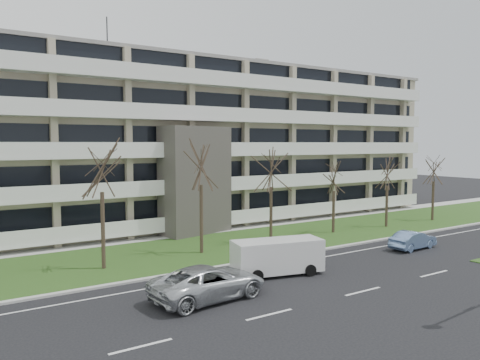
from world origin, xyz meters
TOP-DOWN VIEW (x-y plane):
  - ground at (0.00, 0.00)m, footprint 160.00×160.00m
  - grass_verge at (0.00, 13.00)m, footprint 90.00×10.00m
  - curb at (0.00, 8.00)m, footprint 90.00×0.35m
  - sidewalk at (0.00, 18.50)m, footprint 90.00×2.00m
  - lane_edge_line at (0.00, 6.50)m, footprint 90.00×0.12m
  - apartment_building at (-0.01, 25.32)m, footprint 60.50×15.10m
  - silver_pickup at (-7.23, 3.34)m, footprint 6.16×3.26m
  - blue_sedan at (10.42, 4.77)m, footprint 4.08×1.63m
  - white_van at (-1.71, 4.90)m, footprint 5.54×3.07m
  - tree_2 at (-9.91, 11.54)m, footprint 4.20×4.20m
  - tree_3 at (-3.00, 11.90)m, footprint 4.26×4.26m
  - tree_4 at (3.01, 11.93)m, footprint 3.85×3.85m
  - tree_5 at (9.93, 12.33)m, footprint 3.20×3.20m
  - tree_6 at (15.97, 11.73)m, footprint 3.37×3.37m
  - tree_7 at (22.63, 11.60)m, footprint 3.47×3.47m

SIDE VIEW (x-z plane):
  - ground at x=0.00m, z-range 0.00..0.00m
  - lane_edge_line at x=0.00m, z-range 0.00..0.01m
  - grass_verge at x=0.00m, z-range 0.00..0.06m
  - sidewalk at x=0.00m, z-range 0.00..0.08m
  - curb at x=0.00m, z-range 0.00..0.12m
  - blue_sedan at x=10.42m, z-range 0.00..1.32m
  - silver_pickup at x=-7.23m, z-range 0.00..1.65m
  - white_van at x=-1.71m, z-range 0.20..2.23m
  - tree_5 at x=9.93m, z-range 1.77..8.18m
  - tree_6 at x=15.97m, z-range 1.87..8.61m
  - tree_7 at x=22.63m, z-range 1.92..8.86m
  - tree_4 at x=3.01m, z-range 2.14..9.84m
  - tree_2 at x=-9.91m, z-range 2.33..10.72m
  - tree_3 at x=-3.00m, z-range 2.37..10.90m
  - apartment_building at x=-0.01m, z-range -1.76..16.99m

